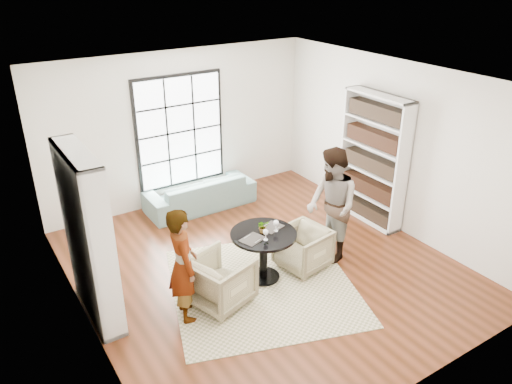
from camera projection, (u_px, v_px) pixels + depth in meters
ground at (264, 266)px, 8.04m from camera, size 6.00×6.00×0.00m
room_shell at (246, 183)px, 7.91m from camera, size 6.00×6.01×6.00m
rug at (263, 286)px, 7.55m from camera, size 3.35×3.35×0.01m
pedestal_table at (263, 246)px, 7.50m from camera, size 1.00×1.00×0.80m
sofa at (200, 192)px, 9.82m from camera, size 2.14×0.84×0.62m
armchair_left at (220, 281)px, 7.05m from camera, size 1.00×0.99×0.73m
armchair_right at (303, 248)px, 7.89m from camera, size 0.85×0.83×0.67m
person_left at (183, 265)px, 6.59m from camera, size 0.49×0.66×1.65m
person_right at (332, 206)px, 7.90m from camera, size 0.94×1.08×1.89m
placemat_left at (253, 239)px, 7.25m from camera, size 0.40×0.35×0.01m
placemat_right at (271, 227)px, 7.56m from camera, size 0.40×0.35×0.01m
cutlery_left at (253, 239)px, 7.24m from camera, size 0.20×0.25×0.01m
cutlery_right at (271, 227)px, 7.56m from camera, size 0.20×0.25×0.01m
wine_glass_left at (266, 232)px, 7.18m from camera, size 0.08×0.08×0.18m
wine_glass_right at (276, 223)px, 7.41m from camera, size 0.08×0.08×0.19m
flower_centerpiece at (263, 226)px, 7.40m from camera, size 0.19×0.17×0.19m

